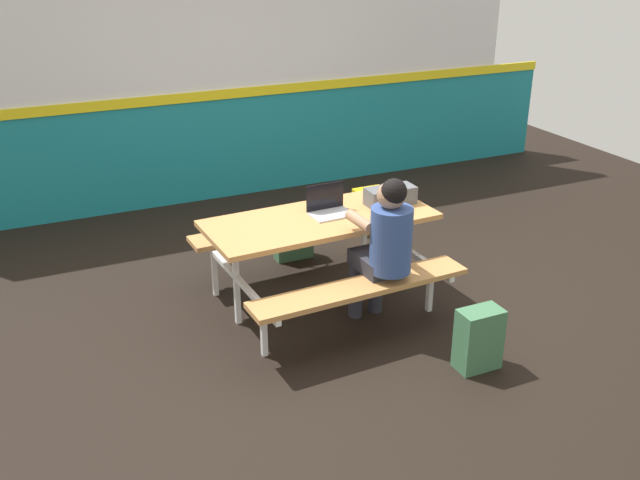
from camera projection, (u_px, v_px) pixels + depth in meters
ground_plane at (348, 297)px, 5.89m from camera, size 10.00×10.00×0.02m
accent_backdrop at (234, 83)px, 7.67m from camera, size 8.00×0.14×2.60m
picnic_table_main at (320, 237)px, 5.56m from camera, size 1.79×1.62×0.74m
student_nearer at (385, 242)px, 5.15m from camera, size 0.37×0.53×1.21m
laptop_silver at (329, 208)px, 5.54m from camera, size 0.33×0.23×0.22m
toolbox_grey at (390, 196)px, 5.73m from camera, size 0.40×0.18×0.18m
backpack_dark at (478, 339)px, 4.87m from camera, size 0.30×0.22×0.44m
tote_bag_bright at (293, 238)px, 6.50m from camera, size 0.34×0.21×0.43m
satchel_spare at (369, 211)px, 7.06m from camera, size 0.30×0.22×0.44m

